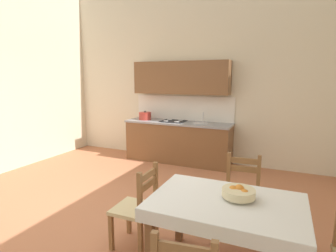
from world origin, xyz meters
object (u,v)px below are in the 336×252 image
at_px(kitchen_cabinetry, 179,123).
at_px(fruit_bowl, 239,193).
at_px(dining_chair_tv_side, 137,208).
at_px(dining_chair_kitchen_side, 241,196).
at_px(dining_table, 226,214).

relative_size(kitchen_cabinetry, fruit_bowl, 7.85).
relative_size(kitchen_cabinetry, dining_chair_tv_side, 2.53).
distance_m(dining_chair_tv_side, dining_chair_kitchen_side, 1.26).
distance_m(dining_table, fruit_bowl, 0.23).
distance_m(dining_table, dining_chair_tv_side, 0.99).
bearing_deg(fruit_bowl, dining_chair_tv_side, -179.11).
xyz_separation_m(dining_table, dining_chair_tv_side, (-0.98, 0.06, -0.18)).
bearing_deg(dining_table, kitchen_cabinetry, 118.97).
xyz_separation_m(kitchen_cabinetry, dining_chair_kitchen_side, (1.76, -2.32, -0.41)).
distance_m(kitchen_cabinetry, fruit_bowl, 3.60).
bearing_deg(fruit_bowl, kitchen_cabinetry, 120.87).
xyz_separation_m(kitchen_cabinetry, fruit_bowl, (1.85, -3.09, -0.04)).
relative_size(dining_chair_tv_side, fruit_bowl, 3.10).
height_order(kitchen_cabinetry, dining_chair_tv_side, kitchen_cabinetry).
bearing_deg(dining_chair_tv_side, kitchen_cabinetry, 104.08).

